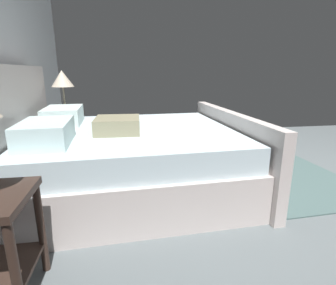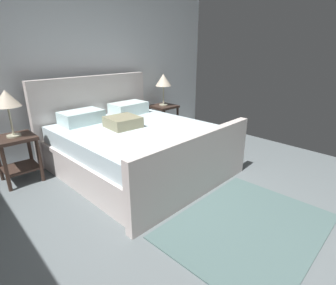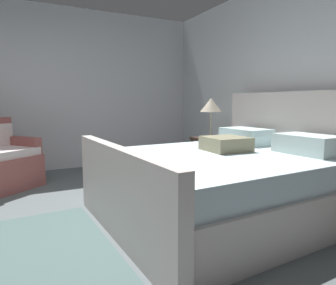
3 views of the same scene
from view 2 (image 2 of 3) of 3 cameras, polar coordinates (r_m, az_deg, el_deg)
ground_plane at (r=2.56m, az=17.92°, el=-20.60°), size 5.45×6.24×0.02m
wall_back at (r=4.41m, az=-19.68°, el=14.85°), size 5.57×0.12×2.63m
bed at (r=3.64m, az=-7.22°, el=-0.60°), size 2.05×2.25×1.22m
nightstand_right at (r=5.03m, az=-0.98°, el=5.93°), size 0.44×0.44×0.60m
table_lamp_right at (r=4.91m, az=-1.02°, el=13.35°), size 0.29×0.29×0.58m
nightstand_left at (r=3.76m, az=-30.08°, el=-1.69°), size 0.44×0.44×0.60m
table_lamp_left at (r=3.61m, az=-31.86°, el=7.97°), size 0.31×0.31×0.57m
area_rug at (r=2.74m, az=16.99°, el=-17.06°), size 1.66×1.27×0.01m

